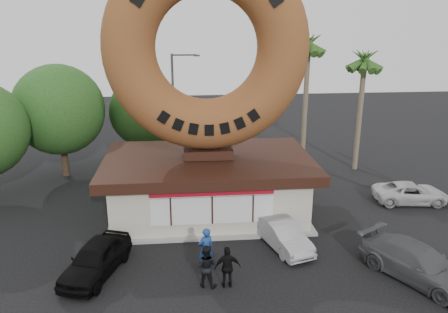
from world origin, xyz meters
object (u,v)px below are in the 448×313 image
Objects in this scene: person_right at (228,267)px; giant_donut at (207,48)px; car_silver at (283,235)px; donut_shop at (208,183)px; car_black at (96,259)px; person_center at (206,266)px; car_white at (411,193)px; person_left at (206,249)px; car_grey at (418,263)px; street_lamp at (175,102)px.

giant_donut is at bearing -88.69° from person_right.
car_silver is (3.29, -4.13, -8.37)m from giant_donut.
donut_shop is at bearing -90.00° from giant_donut.
person_right reaches higher than car_black.
car_white is at bearing -132.37° from person_center.
donut_shop is at bearing 97.87° from car_white.
person_left is (-0.46, -5.76, -0.78)m from donut_shop.
car_silver is at bearing -179.98° from person_left.
person_right is (0.34, -7.12, -0.86)m from donut_shop.
person_left is at bearing -94.53° from donut_shop.
giant_donut is at bearing 111.10° from car_silver.
car_white is at bearing -148.72° from person_right.
donut_shop is 6.12× the size of person_center.
car_white is at bearing 34.21° from car_grey.
giant_donut is 11.13m from street_lamp.
car_silver is at bearing -135.84° from person_right.
donut_shop is 2.60× the size of car_white.
car_silver is 9.80m from car_white.
person_left reaches higher than person_right.
car_black is at bearing -24.88° from person_left.
street_lamp is 17.42m from person_center.
donut_shop is 5.39m from car_silver.
car_white is at bearing 38.15° from car_black.
donut_shop is 12.06m from car_white.
person_left is 4.68m from car_black.
giant_donut is at bearing 90.00° from donut_shop.
person_left reaches higher than car_black.
car_white is (12.53, 7.35, -0.32)m from person_center.
donut_shop is 7.05m from person_center.
person_right is 0.43× the size of car_black.
car_grey reaches higher than car_silver.
giant_donut is 1.30× the size of street_lamp.
person_left is 1.08× the size of person_center.
car_white is at bearing 9.87° from car_silver.
person_left is 0.51× the size of car_silver.
giant_donut is 5.70× the size of person_center.
car_silver is at bearing 123.36° from car_white.
donut_shop is at bearing -88.69° from person_right.
person_center is 8.84m from car_grey.
giant_donut is 14.66m from car_white.
person_center is 4.78m from car_silver.
person_right is at bearing -82.69° from street_lamp.
giant_donut reaches higher than car_grey.
street_lamp is (-1.86, 10.00, -4.53)m from giant_donut.
giant_donut is 9.90m from person_left.
person_center is (1.33, -17.00, -3.57)m from street_lamp.
car_black is (-5.13, -5.67, -1.05)m from donut_shop.
car_silver is 0.77× the size of car_grey.
donut_shop is 2.66× the size of car_black.
street_lamp is at bearing -68.30° from person_center.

